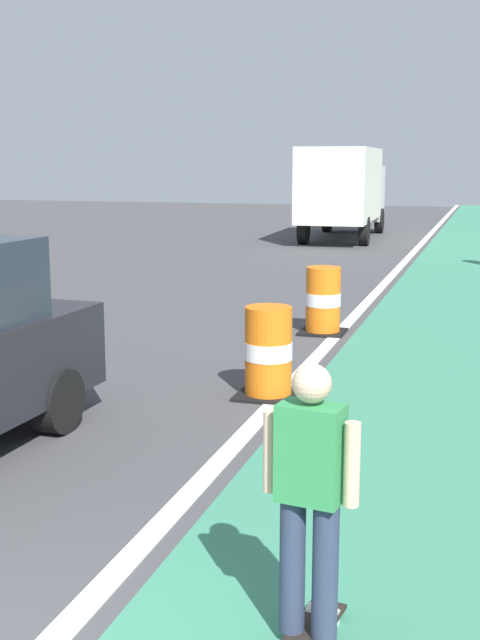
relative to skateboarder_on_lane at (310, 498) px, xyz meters
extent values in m
cube|color=#387F60|center=(0.06, 10.56, -0.91)|extent=(2.50, 80.00, 0.01)
cube|color=silver|center=(-1.44, 10.56, -0.91)|extent=(0.20, 80.00, 0.01)
cube|color=black|center=(0.00, 0.00, -0.84)|extent=(0.33, 0.82, 0.02)
cylinder|color=silver|center=(-0.04, 0.27, -0.86)|extent=(0.06, 0.11, 0.11)
cylinder|color=silver|center=(0.11, 0.25, -0.86)|extent=(0.06, 0.11, 0.11)
cylinder|color=#2D3851|center=(-0.10, 0.01, -0.42)|extent=(0.15, 0.15, 0.82)
cylinder|color=#2D3851|center=(0.10, -0.01, -0.42)|extent=(0.15, 0.15, 0.82)
cube|color=#338C4C|center=(0.00, 0.00, 0.27)|extent=(0.39, 0.27, 0.56)
cylinder|color=beige|center=(-0.24, 0.03, 0.24)|extent=(0.09, 0.09, 0.48)
cylinder|color=beige|center=(0.24, -0.03, 0.24)|extent=(0.09, 0.09, 0.48)
sphere|color=beige|center=(0.00, 0.00, 0.67)|extent=(0.22, 0.22, 0.22)
cylinder|color=black|center=(-3.32, 3.00, -0.57)|extent=(0.31, 0.69, 0.68)
cylinder|color=orange|center=(-1.58, 4.93, -0.66)|extent=(0.56, 0.56, 0.42)
cylinder|color=white|center=(-1.58, 4.93, -0.35)|extent=(0.57, 0.57, 0.21)
cylinder|color=orange|center=(-1.58, 4.93, -0.03)|extent=(0.56, 0.56, 0.42)
cube|color=black|center=(-1.58, 4.93, -0.89)|extent=(0.73, 0.73, 0.04)
cylinder|color=orange|center=(-1.69, 8.76, -0.66)|extent=(0.56, 0.56, 0.42)
cylinder|color=white|center=(-1.69, 8.76, -0.35)|extent=(0.57, 0.57, 0.21)
cylinder|color=orange|center=(-1.69, 8.76, -0.03)|extent=(0.56, 0.56, 0.42)
cube|color=black|center=(-1.69, 8.76, -0.89)|extent=(0.73, 0.73, 0.04)
cube|color=silver|center=(-4.31, 24.58, 1.07)|extent=(2.50, 5.68, 2.50)
cube|color=silver|center=(-4.45, 28.43, 0.62)|extent=(2.27, 1.98, 2.10)
cylinder|color=black|center=(-5.47, 28.19, -0.43)|extent=(0.33, 0.97, 0.96)
cylinder|color=black|center=(-3.41, 28.26, -0.43)|extent=(0.33, 0.97, 0.96)
cylinder|color=black|center=(-5.29, 23.14, -0.43)|extent=(0.33, 0.97, 0.96)
cylinder|color=black|center=(-3.23, 23.22, -0.43)|extent=(0.33, 0.97, 0.96)
camera|label=1|loc=(0.91, -4.27, 1.86)|focal=46.23mm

